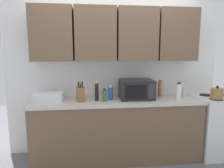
{
  "coord_description": "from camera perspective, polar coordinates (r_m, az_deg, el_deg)",
  "views": [
    {
      "loc": [
        -0.4,
        -3.13,
        1.59
      ],
      "look_at": [
        -0.07,
        -0.25,
        1.12
      ],
      "focal_mm": 32.52,
      "sensor_mm": 36.0,
      "label": 1
    }
  ],
  "objects": [
    {
      "name": "knife_block",
      "position": [
        2.83,
        -8.83,
        -2.86
      ],
      "size": [
        0.12,
        0.14,
        0.28
      ],
      "color": "brown",
      "rests_on": "counter_run"
    },
    {
      "name": "stove_range",
      "position": [
        3.63,
        27.79,
        -10.17
      ],
      "size": [
        0.76,
        0.64,
        0.91
      ],
      "color": "silver",
      "rests_on": "ground_plane"
    },
    {
      "name": "kettle",
      "position": [
        3.29,
        27.4,
        -2.36
      ],
      "size": [
        0.17,
        0.17,
        0.19
      ],
      "color": "olive",
      "rests_on": "stove_range"
    },
    {
      "name": "counter_run",
      "position": [
        3.08,
        1.45,
        -12.52
      ],
      "size": [
        2.43,
        0.63,
        0.9
      ],
      "color": "brown",
      "rests_on": "ground_plane"
    },
    {
      "name": "wall_back_with_cabinets",
      "position": [
        3.09,
        0.94,
        8.95
      ],
      "size": [
        3.3,
        0.38,
        2.6
      ],
      "color": "white",
      "rests_on": "ground_plane"
    },
    {
      "name": "bottle_clear_tall",
      "position": [
        3.3,
        19.71,
        -2.23
      ],
      "size": [
        0.07,
        0.07,
        0.15
      ],
      "color": "silver",
      "rests_on": "counter_run"
    },
    {
      "name": "bottle_spice_jar",
      "position": [
        3.21,
        13.34,
        -1.27
      ],
      "size": [
        0.06,
        0.06,
        0.25
      ],
      "color": "#BC6638",
      "rests_on": "counter_run"
    },
    {
      "name": "bottle_soy_dark",
      "position": [
        2.86,
        -4.32,
        -2.15
      ],
      "size": [
        0.05,
        0.05,
        0.27
      ],
      "color": "black",
      "rests_on": "counter_run"
    },
    {
      "name": "microwave",
      "position": [
        2.98,
        6.86,
        -1.48
      ],
      "size": [
        0.48,
        0.37,
        0.28
      ],
      "color": "black",
      "rests_on": "counter_run"
    },
    {
      "name": "bottle_blue_cleaner",
      "position": [
        2.91,
        -0.43,
        -2.57
      ],
      "size": [
        0.07,
        0.07,
        0.21
      ],
      "color": "#2D56B7",
      "rests_on": "counter_run"
    },
    {
      "name": "dish_rack",
      "position": [
        2.95,
        -17.28,
        -3.53
      ],
      "size": [
        0.38,
        0.3,
        0.12
      ],
      "primitive_type": "cube",
      "color": "silver",
      "rests_on": "counter_run"
    },
    {
      "name": "bottle_green_oil",
      "position": [
        2.81,
        -2.13,
        -3.23
      ],
      "size": [
        0.06,
        0.06,
        0.18
      ],
      "color": "#386B2D",
      "rests_on": "counter_run"
    },
    {
      "name": "bottle_white_jar",
      "position": [
        3.09,
        18.22,
        -1.94
      ],
      "size": [
        0.07,
        0.07,
        0.25
      ],
      "color": "white",
      "rests_on": "counter_run"
    }
  ]
}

